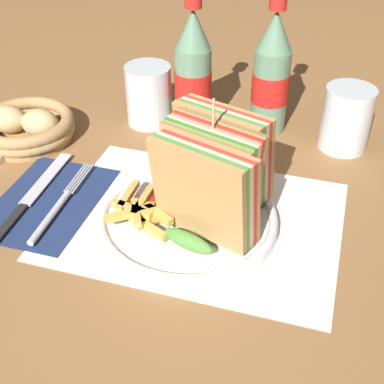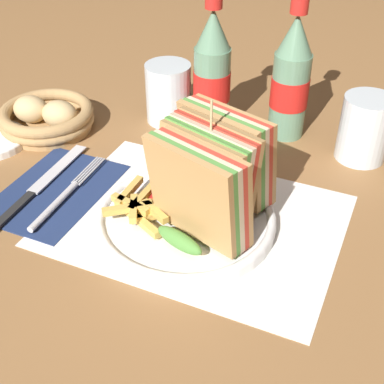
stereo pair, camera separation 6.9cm
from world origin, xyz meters
TOP-DOWN VIEW (x-y plane):
  - ground_plane at (0.00, 0.00)m, footprint 4.00×4.00m
  - placemat at (0.04, 0.04)m, footprint 0.37×0.27m
  - plate_main at (0.03, 0.03)m, footprint 0.23×0.23m
  - club_sandwich at (0.06, 0.04)m, footprint 0.14×0.19m
  - fries_pile at (-0.02, 0.01)m, footprint 0.09×0.09m
  - ketchup_blob at (-0.02, 0.04)m, footprint 0.03×0.03m
  - napkin at (-0.17, 0.02)m, footprint 0.13×0.19m
  - fork at (-0.15, 0.00)m, footprint 0.02×0.18m
  - knife at (-0.19, 0.02)m, footprint 0.02×0.22m
  - coke_bottle_near at (-0.04, 0.28)m, footprint 0.06×0.06m
  - coke_bottle_far at (0.08, 0.31)m, footprint 0.06×0.06m
  - glass_near at (0.21, 0.29)m, footprint 0.08×0.08m
  - glass_far at (-0.11, 0.27)m, footprint 0.08×0.08m
  - bread_basket at (-0.28, 0.16)m, footprint 0.16×0.16m

SIDE VIEW (x-z plane):
  - ground_plane at x=0.00m, z-range 0.00..0.00m
  - placemat at x=0.04m, z-range 0.00..0.00m
  - napkin at x=-0.17m, z-range 0.00..0.00m
  - knife at x=-0.19m, z-range 0.00..0.01m
  - fork at x=-0.15m, z-range 0.00..0.01m
  - plate_main at x=0.03m, z-range 0.00..0.02m
  - bread_basket at x=-0.28m, z-range 0.00..0.05m
  - ketchup_blob at x=-0.02m, z-range 0.02..0.03m
  - fries_pile at x=-0.02m, z-range 0.02..0.04m
  - glass_near at x=0.21m, z-range -0.01..0.09m
  - glass_far at x=-0.11m, z-range -0.01..0.09m
  - club_sandwich at x=0.06m, z-range 0.00..0.16m
  - coke_bottle_near at x=-0.04m, z-range -0.02..0.21m
  - coke_bottle_far at x=0.08m, z-range -0.02..0.21m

